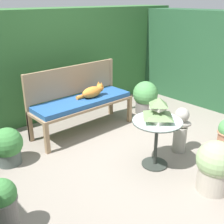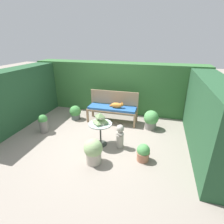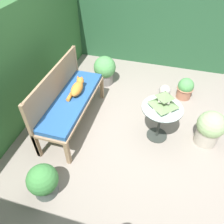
% 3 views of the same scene
% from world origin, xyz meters
% --- Properties ---
extents(ground, '(30.00, 30.00, 0.00)m').
position_xyz_m(ground, '(0.00, 0.00, 0.00)').
color(ground, gray).
extents(foliage_hedge_back, '(6.40, 0.75, 1.87)m').
position_xyz_m(foliage_hedge_back, '(0.00, 2.28, 0.93)').
color(foliage_hedge_back, '#336633').
rests_on(foliage_hedge_back, ground).
extents(garden_bench, '(1.68, 0.55, 0.55)m').
position_xyz_m(garden_bench, '(0.13, 1.10, 0.48)').
color(garden_bench, '#937556').
rests_on(garden_bench, ground).
extents(bench_backrest, '(1.68, 0.06, 1.04)m').
position_xyz_m(bench_backrest, '(0.13, 1.36, 0.75)').
color(bench_backrest, '#937556').
rests_on(bench_backrest, ground).
extents(cat, '(0.49, 0.20, 0.22)m').
position_xyz_m(cat, '(0.30, 1.07, 0.64)').
color(cat, orange).
rests_on(cat, garden_bench).
extents(patio_table, '(0.62, 0.62, 0.64)m').
position_xyz_m(patio_table, '(0.20, -0.34, 0.50)').
color(patio_table, '#2D332D').
rests_on(patio_table, ground).
extents(pagoda_birdhouse, '(0.35, 0.35, 0.30)m').
position_xyz_m(pagoda_birdhouse, '(0.20, -0.34, 0.76)').
color(pagoda_birdhouse, beige).
rests_on(pagoda_birdhouse, patio_table).
extents(garden_bust, '(0.31, 0.31, 0.66)m').
position_xyz_m(garden_bust, '(0.74, -0.33, 0.35)').
color(garden_bust, '#A39E93').
rests_on(garden_bust, ground).
extents(potted_plant_table_far, '(0.43, 0.43, 0.61)m').
position_xyz_m(potted_plant_table_far, '(0.29, -1.11, 0.31)').
color(potted_plant_table_far, '#ADA393').
rests_on(potted_plant_table_far, ground).
extents(potted_plant_hedge_corner, '(0.46, 0.46, 0.61)m').
position_xyz_m(potted_plant_hedge_corner, '(1.45, 0.95, 0.32)').
color(potted_plant_hedge_corner, slate).
rests_on(potted_plant_hedge_corner, ground).
extents(potted_plant_path_edge, '(0.40, 0.40, 0.50)m').
position_xyz_m(potted_plant_path_edge, '(-1.19, 0.96, 0.25)').
color(potted_plant_path_edge, '#4C5651').
rests_on(potted_plant_path_edge, ground).
extents(potted_plant_table_near, '(0.28, 0.28, 0.57)m').
position_xyz_m(potted_plant_table_near, '(-1.70, -0.16, 0.31)').
color(potted_plant_table_near, slate).
rests_on(potted_plant_table_near, ground).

